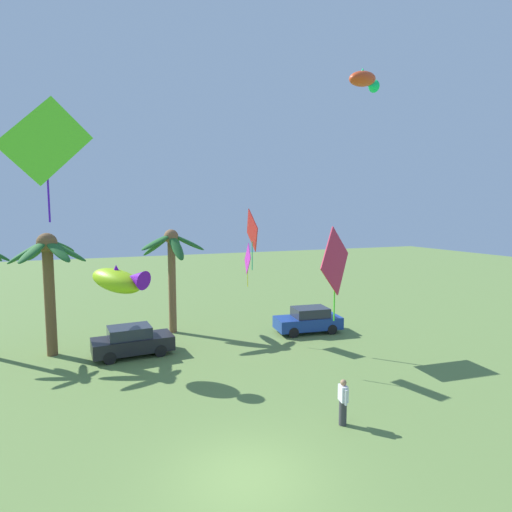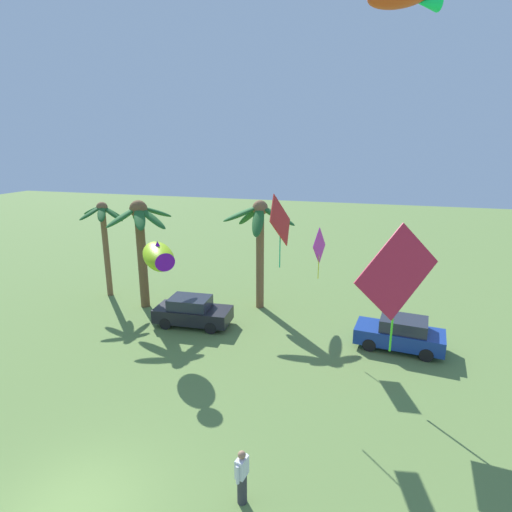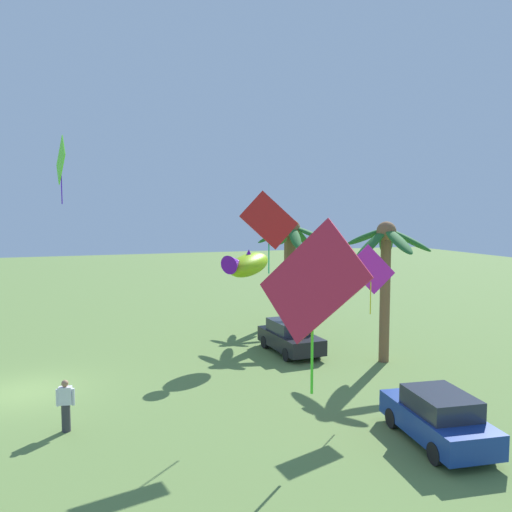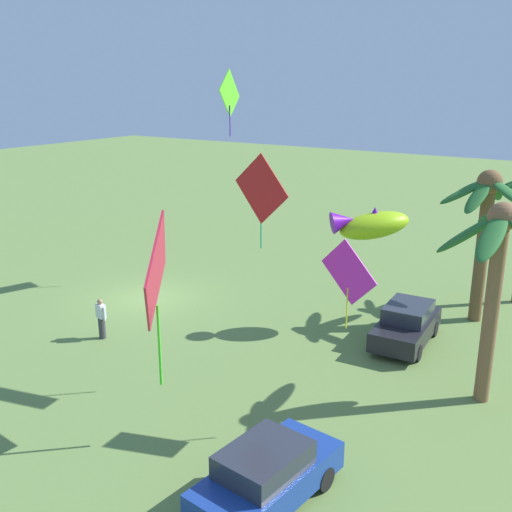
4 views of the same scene
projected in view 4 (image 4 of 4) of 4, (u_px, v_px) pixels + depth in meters
ground_plane at (148, 299)px, 26.55m from camera, size 120.00×120.00×0.00m
palm_tree_1 at (498, 256)px, 16.85m from camera, size 4.01×3.78×6.19m
palm_tree_2 at (486, 212)px, 22.93m from camera, size 3.71×3.54×6.18m
parked_car_0 at (267, 475)px, 13.49m from camera, size 4.06×2.12×1.51m
parked_car_1 at (407, 324)px, 21.86m from camera, size 4.00×1.95×1.51m
spectator_0 at (101, 318)px, 22.24m from camera, size 0.30×0.54×1.59m
kite_diamond_0 at (230, 94)px, 26.92m from camera, size 2.13×0.44×3.02m
kite_diamond_1 at (261, 190)px, 17.63m from camera, size 0.50×2.08×2.89m
kite_fish_2 at (370, 224)px, 22.39m from camera, size 2.84×3.11×1.42m
kite_diamond_3 at (156, 276)px, 14.79m from camera, size 2.88×2.03×4.80m
kite_diamond_5 at (349, 273)px, 15.46m from camera, size 0.35×1.75×2.48m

